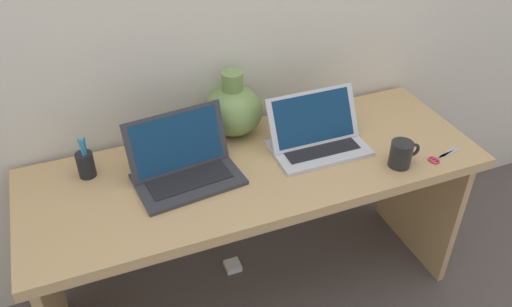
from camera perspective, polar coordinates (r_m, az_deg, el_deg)
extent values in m
plane|color=#564C47|center=(2.38, 0.00, -14.82)|extent=(6.00, 6.00, 0.00)
cube|color=beige|center=(1.94, -3.86, 16.41)|extent=(4.40, 0.04, 2.40)
cube|color=tan|center=(1.90, 0.00, -1.71)|extent=(1.67, 0.60, 0.04)
cube|color=tan|center=(2.08, -21.57, -14.33)|extent=(0.03, 0.51, 0.66)
cube|color=tan|center=(2.47, 17.48, -3.91)|extent=(0.03, 0.51, 0.66)
cube|color=#333338|center=(1.82, -7.40, -2.89)|extent=(0.38, 0.27, 0.01)
cube|color=black|center=(1.82, -7.42, -2.66)|extent=(0.30, 0.17, 0.00)
cube|color=#333338|center=(1.82, -8.64, 1.29)|extent=(0.36, 0.11, 0.21)
cube|color=navy|center=(1.82, -8.64, 1.29)|extent=(0.32, 0.10, 0.19)
cube|color=silver|center=(1.97, 6.92, 0.54)|extent=(0.36, 0.23, 0.01)
cube|color=black|center=(1.97, 6.94, 0.75)|extent=(0.28, 0.14, 0.00)
cube|color=silver|center=(1.97, 6.30, 3.86)|extent=(0.36, 0.11, 0.19)
cube|color=navy|center=(1.97, 6.30, 3.86)|extent=(0.31, 0.10, 0.16)
ellipsoid|color=#75934C|center=(2.02, -2.50, 4.77)|extent=(0.23, 0.23, 0.19)
cylinder|color=#75934C|center=(1.96, -2.60, 7.89)|extent=(0.08, 0.08, 0.08)
cylinder|color=black|center=(1.93, 15.56, -0.07)|extent=(0.08, 0.08, 0.10)
torus|color=black|center=(1.96, 16.83, 0.38)|extent=(0.05, 0.01, 0.05)
cylinder|color=black|center=(1.91, -18.14, -1.17)|extent=(0.06, 0.06, 0.09)
cylinder|color=#338CBF|center=(1.87, -18.11, -0.12)|extent=(0.02, 0.02, 0.13)
cylinder|color=#338CBF|center=(1.87, -18.36, -0.16)|extent=(0.02, 0.01, 0.14)
cylinder|color=#338CBF|center=(1.89, -18.13, 0.14)|extent=(0.02, 0.02, 0.13)
cube|color=#B7B7BC|center=(2.07, 20.22, 0.05)|extent=(0.10, 0.04, 0.00)
cube|color=#B7B7BC|center=(2.07, 20.32, -0.02)|extent=(0.10, 0.02, 0.00)
torus|color=#D83359|center=(2.01, 19.01, -0.77)|extent=(0.03, 0.04, 0.01)
torus|color=#D83359|center=(2.02, 18.78, -0.62)|extent=(0.03, 0.03, 0.01)
cube|color=white|center=(2.46, -2.57, -12.19)|extent=(0.07, 0.07, 0.03)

